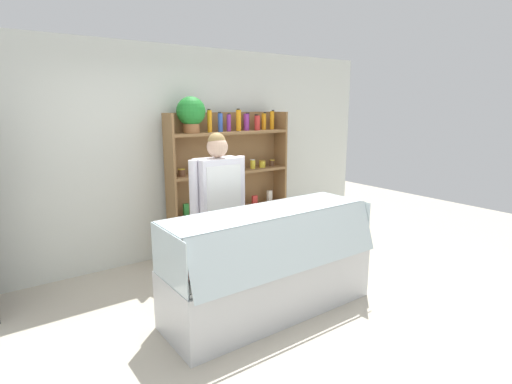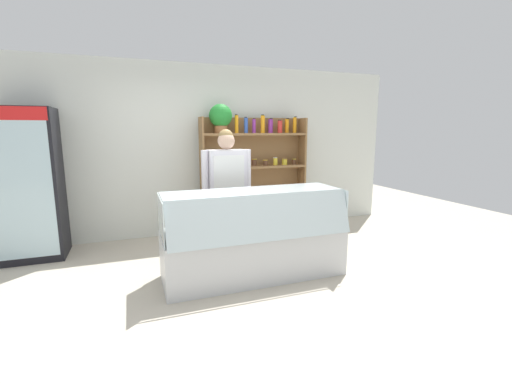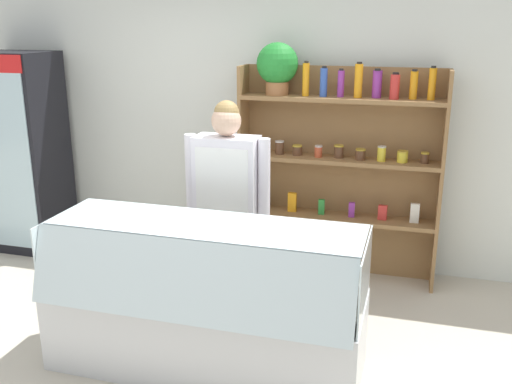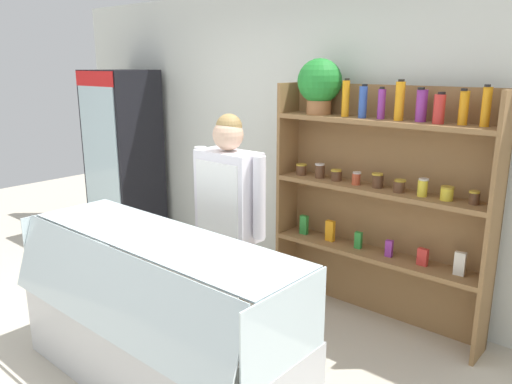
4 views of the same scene
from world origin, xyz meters
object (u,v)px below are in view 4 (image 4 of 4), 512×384
at_px(deli_display_case, 157,341).
at_px(shop_clerk, 229,208).
at_px(shelving_unit, 366,170).
at_px(drinks_fridge, 124,157).

relative_size(deli_display_case, shop_clerk, 1.22).
xyz_separation_m(deli_display_case, shop_clerk, (-0.10, 0.77, 0.70)).
height_order(shelving_unit, shop_clerk, shelving_unit).
bearing_deg(shop_clerk, shelving_unit, 57.71).
bearing_deg(shelving_unit, drinks_fridge, -176.97).
relative_size(drinks_fridge, shelving_unit, 0.95).
distance_m(drinks_fridge, shop_clerk, 2.56).
xyz_separation_m(shelving_unit, shop_clerk, (-0.59, -0.94, -0.22)).
height_order(deli_display_case, shop_clerk, shop_clerk).
relative_size(shelving_unit, deli_display_case, 1.00).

